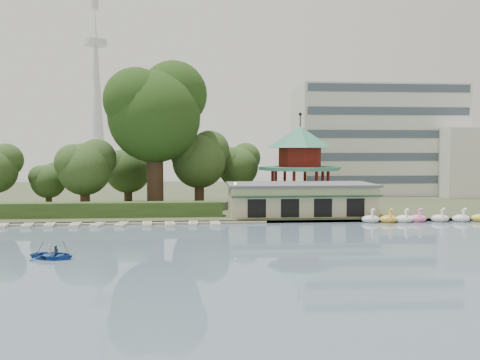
{
  "coord_description": "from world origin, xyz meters",
  "views": [
    {
      "loc": [
        -2.03,
        -36.92,
        8.4
      ],
      "look_at": [
        2.0,
        18.0,
        5.0
      ],
      "focal_mm": 35.0,
      "sensor_mm": 36.0,
      "label": 1
    }
  ],
  "objects": [
    {
      "name": "swan_boats",
      "position": [
        26.0,
        16.56,
        0.4
      ],
      "size": [
        20.51,
        2.02,
        1.92
      ],
      "color": "silver",
      "rests_on": "ground"
    },
    {
      "name": "embankment",
      "position": [
        0.0,
        17.3,
        0.15
      ],
      "size": [
        220.0,
        0.6,
        0.3
      ],
      "primitive_type": "cube",
      "color": "gray",
      "rests_on": "ground"
    },
    {
      "name": "small_trees",
      "position": [
        -11.69,
        31.55,
        6.47
      ],
      "size": [
        39.81,
        17.04,
        11.11
      ],
      "color": "#3A281C",
      "rests_on": "shore"
    },
    {
      "name": "hedge",
      "position": [
        -15.0,
        20.5,
        1.3
      ],
      "size": [
        30.0,
        2.0,
        1.8
      ],
      "primitive_type": "cube",
      "color": "#314B1F",
      "rests_on": "shore"
    },
    {
      "name": "dock",
      "position": [
        -12.0,
        17.2,
        0.12
      ],
      "size": [
        34.0,
        1.6,
        0.24
      ],
      "primitive_type": "cube",
      "color": "gray",
      "rests_on": "ground"
    },
    {
      "name": "office_building",
      "position": [
        32.67,
        49.0,
        9.73
      ],
      "size": [
        38.0,
        18.0,
        20.0
      ],
      "color": "silver",
      "rests_on": "shore"
    },
    {
      "name": "lamp_post",
      "position": [
        1.5,
        19.0,
        3.34
      ],
      "size": [
        0.36,
        0.36,
        4.28
      ],
      "color": "black",
      "rests_on": "shore"
    },
    {
      "name": "pavilion",
      "position": [
        12.0,
        32.0,
        7.48
      ],
      "size": [
        12.4,
        12.4,
        13.5
      ],
      "color": "#C3B791",
      "rests_on": "shore"
    },
    {
      "name": "boathouse",
      "position": [
        10.0,
        21.97,
        2.37
      ],
      "size": [
        18.6,
        9.39,
        3.9
      ],
      "color": "#C3B791",
      "rests_on": "shore"
    },
    {
      "name": "ground_plane",
      "position": [
        0.0,
        0.0,
        0.0
      ],
      "size": [
        220.0,
        220.0,
        0.0
      ],
      "primitive_type": "plane",
      "color": "slate",
      "rests_on": "ground"
    },
    {
      "name": "rowboat_with_passengers",
      "position": [
        -14.01,
        0.21,
        0.51
      ],
      "size": [
        5.83,
        4.95,
        2.01
      ],
      "color": "#224D99",
      "rests_on": "ground"
    },
    {
      "name": "big_tree",
      "position": [
        -8.83,
        28.2,
        14.15
      ],
      "size": [
        13.79,
        12.85,
        20.67
      ],
      "color": "#3A281C",
      "rests_on": "shore"
    },
    {
      "name": "shore",
      "position": [
        0.0,
        52.0,
        0.2
      ],
      "size": [
        220.0,
        70.0,
        0.4
      ],
      "primitive_type": "cube",
      "color": "#424930",
      "rests_on": "ground"
    },
    {
      "name": "broadcast_tower",
      "position": [
        -42.0,
        140.0,
        33.98
      ],
      "size": [
        8.0,
        8.0,
        96.0
      ],
      "color": "silver",
      "rests_on": "ground"
    },
    {
      "name": "moored_rowboats",
      "position": [
        -14.0,
        15.81,
        0.18
      ],
      "size": [
        27.4,
        2.77,
        0.36
      ],
      "color": "silver",
      "rests_on": "ground"
    }
  ]
}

